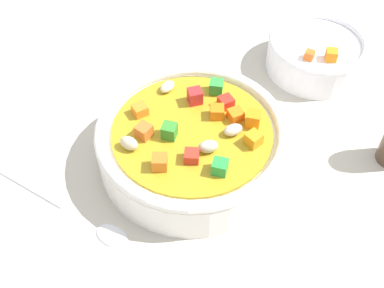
% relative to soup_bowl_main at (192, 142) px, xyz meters
% --- Properties ---
extents(ground_plane, '(1.40, 1.40, 0.02)m').
position_rel_soup_bowl_main_xyz_m(ground_plane, '(0.00, 0.00, -0.04)').
color(ground_plane, '#BAB2A0').
extents(soup_bowl_main, '(0.21, 0.21, 0.06)m').
position_rel_soup_bowl_main_xyz_m(soup_bowl_main, '(0.00, 0.00, 0.00)').
color(soup_bowl_main, white).
rests_on(soup_bowl_main, ground_plane).
extents(spoon, '(0.20, 0.04, 0.01)m').
position_rel_soup_bowl_main_xyz_m(spoon, '(0.08, 0.12, -0.03)').
color(spoon, silver).
rests_on(spoon, ground_plane).
extents(side_bowl_small, '(0.13, 0.13, 0.05)m').
position_rel_soup_bowl_main_xyz_m(side_bowl_small, '(-0.08, -0.21, -0.01)').
color(side_bowl_small, white).
rests_on(side_bowl_small, ground_plane).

